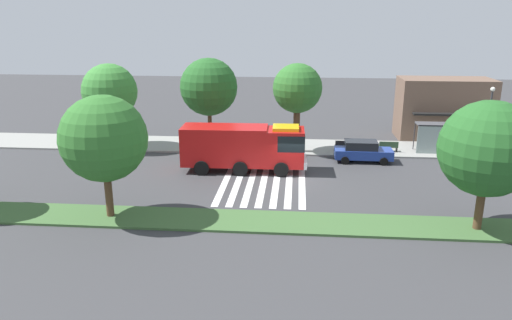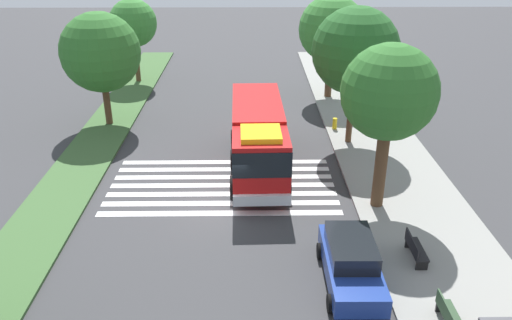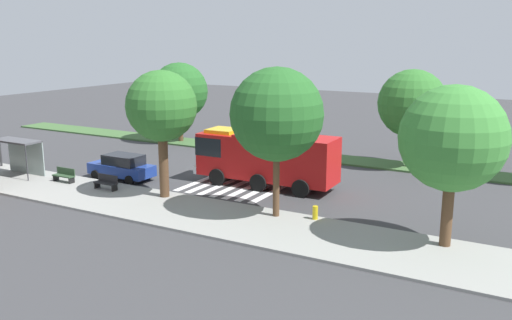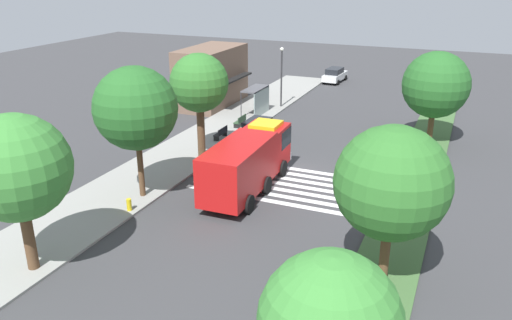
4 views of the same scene
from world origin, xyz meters
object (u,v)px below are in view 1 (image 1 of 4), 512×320
object	(u,v)px
sidewalk_tree_far_west	(110,91)
sidewalk_tree_west	(209,87)
parked_car_west	(363,151)
bus_stop_shelter	(438,133)
bench_near_shelter	(388,146)
sidewalk_tree_center	(297,89)
fire_truck	(247,146)
street_lamp	(489,116)
median_tree_center	(488,149)
fire_hydrant	(186,146)
bench_west_of_shelter	(344,145)
median_tree_west	(104,139)

from	to	relation	value
sidewalk_tree_far_west	sidewalk_tree_west	size ratio (longest dim) A/B	0.93
parked_car_west	bus_stop_shelter	bearing A→B (deg)	23.12
bus_stop_shelter	bench_near_shelter	distance (m)	4.20
sidewalk_tree_center	sidewalk_tree_far_west	bearing A→B (deg)	-180.00
fire_truck	parked_car_west	xyz separation A→B (m)	(8.97, 3.19, -1.09)
bench_near_shelter	sidewalk_tree_far_west	size ratio (longest dim) A/B	0.22
street_lamp	median_tree_center	bearing A→B (deg)	-110.58
fire_truck	parked_car_west	world-z (taller)	fire_truck
fire_truck	bus_stop_shelter	world-z (taller)	fire_truck
street_lamp	sidewalk_tree_west	xyz separation A→B (m)	(-22.80, 0.40, 1.97)
sidewalk_tree_center	median_tree_center	world-z (taller)	sidewalk_tree_center
fire_truck	street_lamp	xyz separation A→B (m)	(19.04, 4.99, 1.59)
parked_car_west	sidewalk_tree_center	world-z (taller)	sidewalk_tree_center
fire_truck	fire_hydrant	xyz separation A→B (m)	(-5.79, 4.89, -1.47)
bench_west_of_shelter	fire_hydrant	size ratio (longest dim) A/B	2.29
bus_stop_shelter	bench_west_of_shelter	bearing A→B (deg)	-179.95
fire_truck	bench_west_of_shelter	bearing A→B (deg)	35.82
fire_truck	sidewalk_tree_center	world-z (taller)	sidewalk_tree_center
median_tree_center	street_lamp	bearing A→B (deg)	69.42
fire_truck	sidewalk_tree_far_west	distance (m)	13.85
bus_stop_shelter	street_lamp	distance (m)	4.04
bench_west_of_shelter	fire_truck	bearing A→B (deg)	-142.86
bench_near_shelter	bench_west_of_shelter	bearing A→B (deg)	180.00
parked_car_west	fire_hydrant	world-z (taller)	parked_car_west
fire_truck	parked_car_west	size ratio (longest dim) A/B	2.04
bench_west_of_shelter	fire_hydrant	bearing A→B (deg)	-175.75
parked_car_west	bus_stop_shelter	size ratio (longest dim) A/B	1.31
bus_stop_shelter	bench_near_shelter	world-z (taller)	bus_stop_shelter
fire_truck	bench_near_shelter	distance (m)	12.98
fire_truck	sidewalk_tree_west	xyz separation A→B (m)	(-3.76, 5.39, 3.56)
sidewalk_tree_center	median_tree_west	distance (m)	18.30
sidewalk_tree_west	median_tree_west	bearing A→B (deg)	-102.20
bench_near_shelter	median_tree_west	distance (m)	24.39
bus_stop_shelter	fire_hydrant	xyz separation A→B (m)	(-21.27, -1.02, -1.40)
sidewalk_tree_center	median_tree_west	world-z (taller)	sidewalk_tree_center
bus_stop_shelter	median_tree_west	xyz separation A→B (m)	(-22.46, -15.40, 2.84)
median_tree_center	fire_hydrant	xyz separation A→B (m)	(-19.39, 14.38, -4.14)
fire_truck	street_lamp	size ratio (longest dim) A/B	1.63
sidewalk_tree_west	bench_west_of_shelter	bearing A→B (deg)	2.53
bench_west_of_shelter	sidewalk_tree_west	distance (m)	12.57
parked_car_west	sidewalk_tree_west	bearing A→B (deg)	170.69
fire_truck	median_tree_center	size ratio (longest dim) A/B	1.33
bench_near_shelter	fire_hydrant	size ratio (longest dim) A/B	2.29
median_tree_center	fire_hydrant	distance (m)	24.50
bus_stop_shelter	parked_car_west	bearing A→B (deg)	-157.37
parked_car_west	median_tree_center	xyz separation A→B (m)	(4.64, -12.68, 3.75)
fire_truck	bus_stop_shelter	xyz separation A→B (m)	(15.48, 5.91, -0.08)
street_lamp	bus_stop_shelter	bearing A→B (deg)	165.58
bench_west_of_shelter	sidewalk_tree_far_west	bearing A→B (deg)	-178.55
median_tree_center	bench_near_shelter	bearing A→B (deg)	97.86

